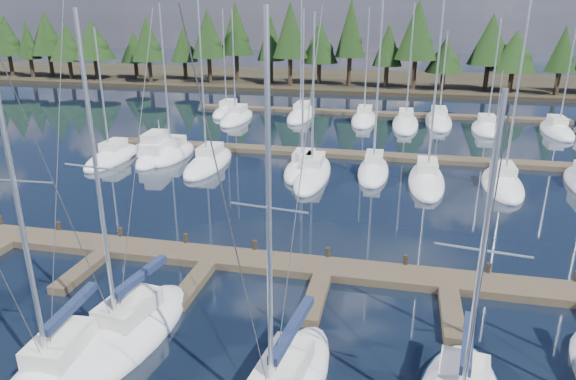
% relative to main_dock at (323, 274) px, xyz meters
% --- Properties ---
extents(ground, '(260.00, 260.00, 0.00)m').
position_rel_main_dock_xyz_m(ground, '(0.00, 12.64, -0.20)').
color(ground, black).
rests_on(ground, ground).
extents(far_shore, '(220.00, 30.00, 0.60)m').
position_rel_main_dock_xyz_m(far_shore, '(0.00, 72.64, 0.10)').
color(far_shore, black).
rests_on(far_shore, ground).
extents(main_dock, '(44.00, 6.13, 0.90)m').
position_rel_main_dock_xyz_m(main_dock, '(0.00, 0.00, 0.00)').
color(main_dock, '#4A3F2E').
rests_on(main_dock, ground).
extents(back_docks, '(50.00, 21.80, 0.40)m').
position_rel_main_dock_xyz_m(back_docks, '(0.00, 32.23, -0.00)').
color(back_docks, '#4A3F2E').
rests_on(back_docks, ground).
extents(front_sailboat_1, '(3.43, 8.32, 14.16)m').
position_rel_main_dock_xyz_m(front_sailboat_1, '(-8.20, -9.48, 0.08)').
color(front_sailboat_1, silver).
rests_on(front_sailboat_1, ground).
extents(front_sailboat_2, '(4.01, 8.45, 13.57)m').
position_rel_main_dock_xyz_m(front_sailboat_2, '(-7.06, -6.75, 0.08)').
color(front_sailboat_2, silver).
rests_on(front_sailboat_2, ground).
extents(back_sailboat_rows, '(48.10, 33.89, 15.59)m').
position_rel_main_dock_xyz_m(back_sailboat_rows, '(0.13, 27.49, 0.06)').
color(back_sailboat_rows, silver).
rests_on(back_sailboat_rows, ground).
extents(motor_yacht_left, '(3.33, 8.25, 4.02)m').
position_rel_main_dock_xyz_m(motor_yacht_left, '(-17.88, 18.43, 0.25)').
color(motor_yacht_left, silver).
rests_on(motor_yacht_left, ground).
extents(tree_line, '(184.92, 11.39, 13.71)m').
position_rel_main_dock_xyz_m(tree_line, '(-0.89, 62.88, 7.24)').
color(tree_line, black).
rests_on(tree_line, far_shore).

